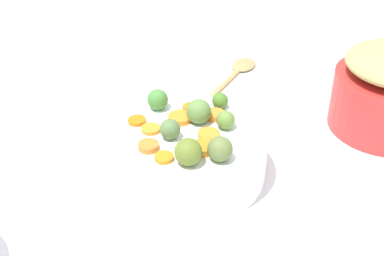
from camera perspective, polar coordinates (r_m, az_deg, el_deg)
name	(u,v)px	position (r m, az deg, el deg)	size (l,w,h in m)	color
tabletop	(222,193)	(0.91, 3.16, -6.81)	(2.40, 2.40, 0.02)	white
serving_bowl_carrots	(192,154)	(0.91, 0.00, -2.77)	(0.25, 0.25, 0.09)	white
carrot_slice_0	(151,129)	(0.89, -4.31, -0.11)	(0.03, 0.03, 0.01)	orange
carrot_slice_1	(209,135)	(0.87, 1.75, -0.70)	(0.04, 0.04, 0.01)	orange
carrot_slice_2	(137,121)	(0.91, -5.77, 0.77)	(0.03, 0.03, 0.01)	orange
carrot_slice_3	(191,109)	(0.93, -0.13, 2.01)	(0.03, 0.03, 0.01)	orange
carrot_slice_4	(148,146)	(0.85, -4.57, -1.90)	(0.03, 0.03, 0.01)	orange
carrot_slice_5	(180,118)	(0.91, -1.27, 1.05)	(0.04, 0.04, 0.01)	orange
carrot_slice_6	(215,115)	(0.92, 2.43, 1.37)	(0.03, 0.03, 0.01)	orange
carrot_slice_7	(164,157)	(0.82, -2.99, -3.01)	(0.03, 0.03, 0.01)	orange
carrot_slice_8	(204,148)	(0.84, 1.28, -2.14)	(0.04, 0.04, 0.01)	orange
brussels_sprout_0	(220,149)	(0.81, 2.95, -2.20)	(0.04, 0.04, 0.04)	olive
brussels_sprout_1	(158,100)	(0.94, -3.60, 2.98)	(0.04, 0.04, 0.04)	#448537
brussels_sprout_2	(170,129)	(0.86, -2.31, -0.12)	(0.03, 0.03, 0.03)	#547642
brussels_sprout_3	(199,111)	(0.90, 0.71, 1.74)	(0.04, 0.04, 0.04)	#5D8440
brussels_sprout_4	(188,152)	(0.80, -0.39, -2.51)	(0.04, 0.04, 0.04)	olive
brussels_sprout_5	(226,120)	(0.89, 3.53, 0.85)	(0.03, 0.03, 0.03)	olive
brussels_sprout_6	(220,101)	(0.94, 2.95, 2.87)	(0.03, 0.03, 0.03)	#467628
wooden_spoon	(236,73)	(1.24, 4.57, 5.75)	(0.24, 0.22, 0.01)	#A68952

